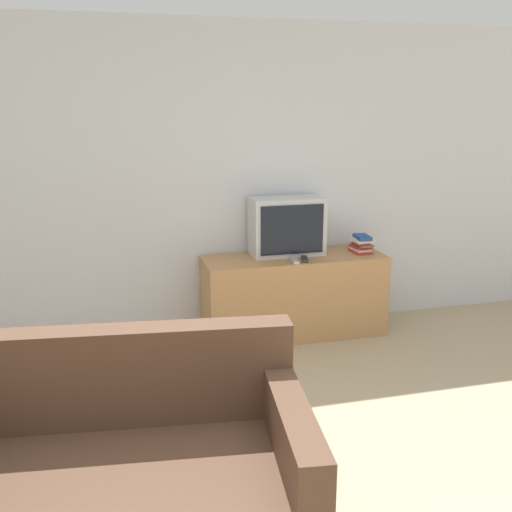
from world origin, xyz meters
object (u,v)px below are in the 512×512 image
Objects in this scene: book_stack at (361,244)px; tv_stand at (294,296)px; couch at (116,493)px; remote_on_stand at (294,260)px; television at (287,226)px; remote_secondary at (305,259)px.

tv_stand is at bearing -179.48° from book_stack.
couch is 9.90× the size of remote_on_stand.
tv_stand is 8.63× the size of remote_on_stand.
book_stack is 1.23× the size of remote_on_stand.
book_stack is at bearing 13.39° from remote_on_stand.
television reaches higher than remote_secondary.
remote_on_stand and remote_secondary have the same top height.
television is 3.46× the size of remote_on_stand.
couch is (-1.57, -2.28, -0.03)m from tv_stand.
book_stack is (2.18, 2.29, 0.45)m from couch.
book_stack is at bearing 0.52° from tv_stand.
book_stack is 1.25× the size of remote_secondary.
tv_stand is at bearing 62.39° from couch.
couch is 2.65m from remote_on_stand.
remote_on_stand is at bearing -109.46° from tv_stand.
television is at bearing 108.28° from remote_secondary.
remote_secondary is at bearing -71.72° from television.
remote_on_stand is (1.52, 2.13, 0.39)m from couch.
book_stack reaches higher than remote_secondary.
television is at bearing 87.02° from remote_on_stand.
television is 3.49× the size of remote_secondary.
remote_secondary is at bearing -165.55° from book_stack.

